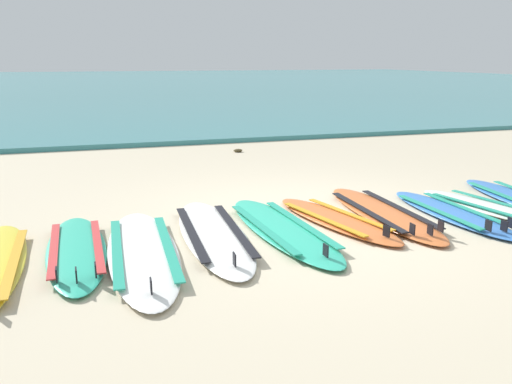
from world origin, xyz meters
The scene contains 11 objects.
ground_plane centered at (0.00, 0.00, 0.00)m, with size 80.00×80.00×0.00m, color beige.
sea centered at (0.00, 35.60, 0.05)m, with size 80.00×60.00×0.10m, color teal.
surfboard_2 centered at (-2.49, -0.35, 0.04)m, with size 0.59×2.15×0.18m.
surfboard_3 centered at (-1.90, -0.56, 0.04)m, with size 0.72×2.57×0.18m.
surfboard_4 centered at (-1.17, -0.26, 0.04)m, with size 0.71×2.50×0.18m.
surfboard_5 centered at (-0.44, -0.31, 0.04)m, with size 0.77×2.47×0.18m.
surfboard_6 centered at (0.24, -0.19, 0.04)m, with size 0.94×2.07×0.18m.
surfboard_7 centered at (0.87, -0.10, 0.04)m, with size 0.63×2.39×0.18m.
surfboard_8 centered at (1.62, -0.35, 0.04)m, with size 0.57×2.09×0.18m.
surfboard_9 centered at (2.19, -0.31, 0.04)m, with size 0.90×2.05×0.18m.
seaweed_clump_near_shoreline centered at (0.41, 4.49, 0.03)m, with size 0.17×0.14×0.06m, color #4C4228.
Camera 1 is at (-2.27, -5.26, 1.77)m, focal length 37.14 mm.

